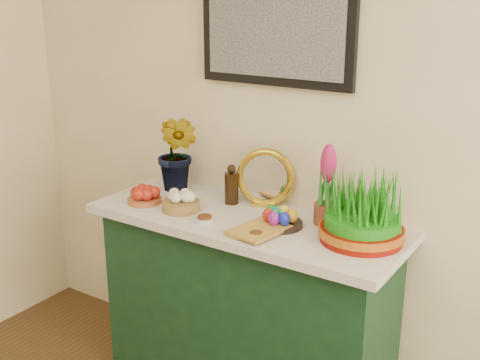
# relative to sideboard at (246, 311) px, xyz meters

# --- Properties ---
(sideboard) EXTENTS (1.30, 0.45, 0.85)m
(sideboard) POSITION_rel_sideboard_xyz_m (0.00, 0.00, 0.00)
(sideboard) COLOR #163C1E
(sideboard) RESTS_ON ground
(tablecloth) EXTENTS (1.40, 0.55, 0.04)m
(tablecloth) POSITION_rel_sideboard_xyz_m (0.00, 0.00, 0.45)
(tablecloth) COLOR silver
(tablecloth) RESTS_ON sideboard
(hyacinth_green) EXTENTS (0.25, 0.22, 0.50)m
(hyacinth_green) POSITION_rel_sideboard_xyz_m (-0.47, 0.12, 0.72)
(hyacinth_green) COLOR #267726
(hyacinth_green) RESTS_ON tablecloth
(apple_bowl) EXTENTS (0.19, 0.19, 0.08)m
(apple_bowl) POSITION_rel_sideboard_xyz_m (-0.49, -0.11, 0.50)
(apple_bowl) COLOR #AF5E2F
(apple_bowl) RESTS_ON tablecloth
(garlic_basket) EXTENTS (0.21, 0.21, 0.09)m
(garlic_basket) POSITION_rel_sideboard_xyz_m (-0.28, -0.10, 0.50)
(garlic_basket) COLOR olive
(garlic_basket) RESTS_ON tablecloth
(vinegar_cruet) EXTENTS (0.06, 0.06, 0.19)m
(vinegar_cruet) POSITION_rel_sideboard_xyz_m (-0.15, 0.11, 0.55)
(vinegar_cruet) COLOR black
(vinegar_cruet) RESTS_ON tablecloth
(mirror) EXTENTS (0.27, 0.15, 0.27)m
(mirror) POSITION_rel_sideboard_xyz_m (-0.01, 0.17, 0.59)
(mirror) COLOR gold
(mirror) RESTS_ON tablecloth
(book) EXTENTS (0.20, 0.26, 0.03)m
(book) POSITION_rel_sideboard_xyz_m (0.06, -0.12, 0.48)
(book) COLOR gold
(book) RESTS_ON tablecloth
(spice_dish_left) EXTENTS (0.08, 0.08, 0.03)m
(spice_dish_left) POSITION_rel_sideboard_xyz_m (-0.11, -0.15, 0.48)
(spice_dish_left) COLOR silver
(spice_dish_left) RESTS_ON tablecloth
(spice_dish_right) EXTENTS (0.06, 0.06, 0.03)m
(spice_dish_right) POSITION_rel_sideboard_xyz_m (0.16, -0.18, 0.48)
(spice_dish_right) COLOR silver
(spice_dish_right) RESTS_ON tablecloth
(egg_plate) EXTENTS (0.25, 0.25, 0.08)m
(egg_plate) POSITION_rel_sideboard_xyz_m (0.17, -0.02, 0.50)
(egg_plate) COLOR black
(egg_plate) RESTS_ON tablecloth
(hyacinth_pink) EXTENTS (0.11, 0.11, 0.34)m
(hyacinth_pink) POSITION_rel_sideboard_xyz_m (0.32, 0.12, 0.62)
(hyacinth_pink) COLOR brown
(hyacinth_pink) RESTS_ON tablecloth
(wheatgrass_sabzeh) EXTENTS (0.34, 0.34, 0.27)m
(wheatgrass_sabzeh) POSITION_rel_sideboard_xyz_m (0.52, 0.03, 0.59)
(wheatgrass_sabzeh) COLOR #7B0C03
(wheatgrass_sabzeh) RESTS_ON tablecloth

